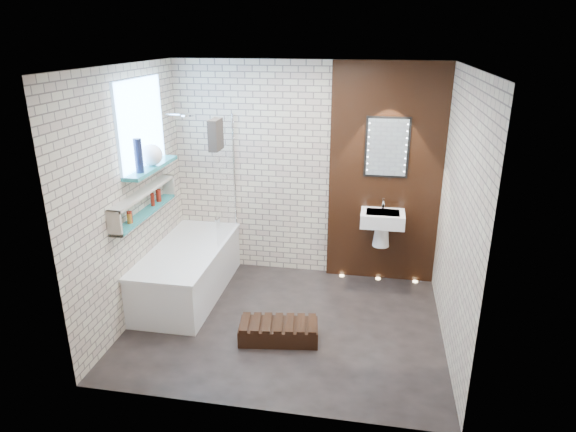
% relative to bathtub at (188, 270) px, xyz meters
% --- Properties ---
extents(ground, '(3.20, 3.20, 0.00)m').
position_rel_bathtub_xyz_m(ground, '(1.22, -0.45, -0.29)').
color(ground, black).
rests_on(ground, ground).
extents(room_shell, '(3.24, 3.20, 2.60)m').
position_rel_bathtub_xyz_m(room_shell, '(1.22, -0.45, 1.01)').
color(room_shell, '#B8A192').
rests_on(room_shell, ground).
extents(walnut_panel, '(1.30, 0.06, 2.60)m').
position_rel_bathtub_xyz_m(walnut_panel, '(2.17, 0.82, 1.01)').
color(walnut_panel, black).
rests_on(walnut_panel, ground).
extents(clerestory_window, '(0.18, 1.00, 0.94)m').
position_rel_bathtub_xyz_m(clerestory_window, '(-0.34, -0.10, 1.61)').
color(clerestory_window, '#7FADE0').
rests_on(clerestory_window, room_shell).
extents(display_niche, '(0.14, 1.30, 0.26)m').
position_rel_bathtub_xyz_m(display_niche, '(-0.31, -0.30, 0.91)').
color(display_niche, teal).
rests_on(display_niche, room_shell).
extents(bathtub, '(0.79, 1.74, 0.70)m').
position_rel_bathtub_xyz_m(bathtub, '(0.00, 0.00, 0.00)').
color(bathtub, white).
rests_on(bathtub, ground).
extents(bath_screen, '(0.01, 0.78, 1.40)m').
position_rel_bathtub_xyz_m(bath_screen, '(0.35, 0.44, 0.99)').
color(bath_screen, white).
rests_on(bath_screen, bathtub).
extents(towel, '(0.10, 0.25, 0.33)m').
position_rel_bathtub_xyz_m(towel, '(0.35, 0.17, 1.56)').
color(towel, black).
rests_on(towel, bath_screen).
extents(shower_head, '(0.18, 0.18, 0.02)m').
position_rel_bathtub_xyz_m(shower_head, '(-0.08, 0.50, 1.71)').
color(shower_head, silver).
rests_on(shower_head, room_shell).
extents(washbasin, '(0.50, 0.36, 0.58)m').
position_rel_bathtub_xyz_m(washbasin, '(2.17, 0.62, 0.50)').
color(washbasin, white).
rests_on(washbasin, walnut_panel).
extents(led_mirror, '(0.50, 0.02, 0.70)m').
position_rel_bathtub_xyz_m(led_mirror, '(2.17, 0.78, 1.36)').
color(led_mirror, black).
rests_on(led_mirror, walnut_panel).
extents(walnut_step, '(0.81, 0.45, 0.17)m').
position_rel_bathtub_xyz_m(walnut_step, '(1.21, -0.75, -0.21)').
color(walnut_step, black).
rests_on(walnut_step, ground).
extents(niche_bottles, '(0.06, 0.75, 0.14)m').
position_rel_bathtub_xyz_m(niche_bottles, '(-0.31, -0.30, 0.87)').
color(niche_bottles, '#AD601A').
rests_on(niche_bottles, display_niche).
extents(sill_vases, '(0.23, 0.45, 0.35)m').
position_rel_bathtub_xyz_m(sill_vases, '(-0.28, -0.14, 1.38)').
color(sill_vases, white).
rests_on(sill_vases, clerestory_window).
extents(floor_uplights, '(0.96, 0.06, 0.01)m').
position_rel_bathtub_xyz_m(floor_uplights, '(2.17, 0.75, -0.29)').
color(floor_uplights, '#FFD899').
rests_on(floor_uplights, ground).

